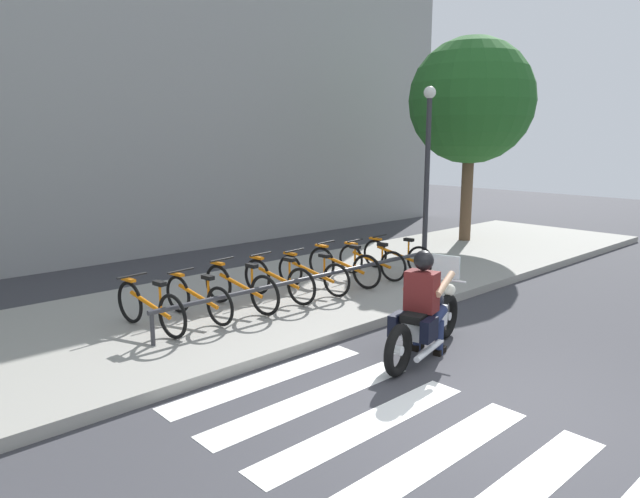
{
  "coord_description": "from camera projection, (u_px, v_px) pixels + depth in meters",
  "views": [
    {
      "loc": [
        -5.13,
        -2.8,
        2.86
      ],
      "look_at": [
        0.47,
        3.26,
        1.25
      ],
      "focal_mm": 32.18,
      "sensor_mm": 36.0,
      "label": 1
    }
  ],
  "objects": [
    {
      "name": "ground_plane",
      "position": [
        499.0,
        416.0,
        5.98
      ],
      "size": [
        48.0,
        48.0,
        0.0
      ],
      "primitive_type": "plane",
      "color": "#38383D"
    },
    {
      "name": "sidewalk",
      "position": [
        232.0,
        308.0,
        9.52
      ],
      "size": [
        24.0,
        4.4,
        0.15
      ],
      "primitive_type": "cube",
      "color": "gray",
      "rests_on": "ground"
    },
    {
      "name": "crosswalk_stripe_1",
      "position": [
        511.0,
        498.0,
        4.61
      ],
      "size": [
        2.8,
        0.4,
        0.01
      ],
      "primitive_type": "cube",
      "color": "white",
      "rests_on": "ground"
    },
    {
      "name": "crosswalk_stripe_2",
      "position": [
        430.0,
        458.0,
        5.19
      ],
      "size": [
        2.8,
        0.4,
        0.01
      ],
      "primitive_type": "cube",
      "color": "white",
      "rests_on": "ground"
    },
    {
      "name": "crosswalk_stripe_3",
      "position": [
        365.0,
        426.0,
        5.77
      ],
      "size": [
        2.8,
        0.4,
        0.01
      ],
      "primitive_type": "cube",
      "color": "white",
      "rests_on": "ground"
    },
    {
      "name": "crosswalk_stripe_4",
      "position": [
        312.0,
        400.0,
        6.34
      ],
      "size": [
        2.8,
        0.4,
        0.01
      ],
      "primitive_type": "cube",
      "color": "white",
      "rests_on": "ground"
    },
    {
      "name": "crosswalk_stripe_5",
      "position": [
        268.0,
        378.0,
        6.92
      ],
      "size": [
        2.8,
        0.4,
        0.01
      ],
      "primitive_type": "cube",
      "color": "white",
      "rests_on": "ground"
    },
    {
      "name": "motorcycle",
      "position": [
        426.0,
        322.0,
        7.58
      ],
      "size": [
        2.23,
        0.87,
        1.24
      ],
      "color": "black",
      "rests_on": "ground"
    },
    {
      "name": "rider",
      "position": [
        424.0,
        296.0,
        7.45
      ],
      "size": [
        0.71,
        0.64,
        1.45
      ],
      "color": "#591919",
      "rests_on": "ground"
    },
    {
      "name": "bicycle_0",
      "position": [
        150.0,
        307.0,
        8.1
      ],
      "size": [
        0.48,
        1.68,
        0.76
      ],
      "color": "black",
      "rests_on": "sidewalk"
    },
    {
      "name": "bicycle_1",
      "position": [
        198.0,
        298.0,
        8.62
      ],
      "size": [
        0.48,
        1.6,
        0.72
      ],
      "color": "black",
      "rests_on": "sidewalk"
    },
    {
      "name": "bicycle_2",
      "position": [
        240.0,
        288.0,
        9.13
      ],
      "size": [
        0.48,
        1.74,
        0.78
      ],
      "color": "black",
      "rests_on": "sidewalk"
    },
    {
      "name": "bicycle_3",
      "position": [
        278.0,
        280.0,
        9.65
      ],
      "size": [
        0.48,
        1.67,
        0.77
      ],
      "color": "black",
      "rests_on": "sidewalk"
    },
    {
      "name": "bicycle_4",
      "position": [
        312.0,
        274.0,
        10.16
      ],
      "size": [
        0.48,
        1.68,
        0.72
      ],
      "color": "black",
      "rests_on": "sidewalk"
    },
    {
      "name": "bicycle_5",
      "position": [
        343.0,
        266.0,
        10.68
      ],
      "size": [
        0.48,
        1.7,
        0.77
      ],
      "color": "black",
      "rests_on": "sidewalk"
    },
    {
      "name": "bicycle_6",
      "position": [
        371.0,
        261.0,
        11.19
      ],
      "size": [
        0.48,
        1.6,
        0.72
      ],
      "color": "black",
      "rests_on": "sidewalk"
    },
    {
      "name": "bicycle_7",
      "position": [
        397.0,
        256.0,
        11.71
      ],
      "size": [
        0.48,
        1.67,
        0.72
      ],
      "color": "black",
      "rests_on": "sidewalk"
    },
    {
      "name": "bike_rack",
      "position": [
        317.0,
        278.0,
        9.49
      ],
      "size": [
        6.01,
        0.07,
        0.49
      ],
      "color": "#333338",
      "rests_on": "sidewalk"
    },
    {
      "name": "street_lamp",
      "position": [
        428.0,
        156.0,
        13.17
      ],
      "size": [
        0.28,
        0.28,
        3.99
      ],
      "color": "#2D2D33",
      "rests_on": "ground"
    },
    {
      "name": "tree_near_rack",
      "position": [
        471.0,
        101.0,
        14.73
      ],
      "size": [
        3.21,
        3.21,
        5.4
      ],
      "color": "brown",
      "rests_on": "ground"
    },
    {
      "name": "building_backdrop",
      "position": [
        80.0,
        43.0,
        12.7
      ],
      "size": [
        24.0,
        1.2,
        9.81
      ],
      "primitive_type": "cube",
      "color": "gray",
      "rests_on": "ground"
    }
  ]
}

